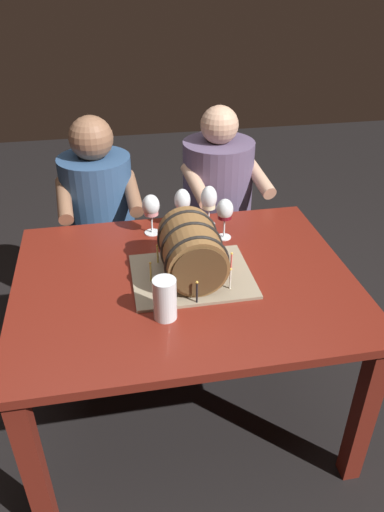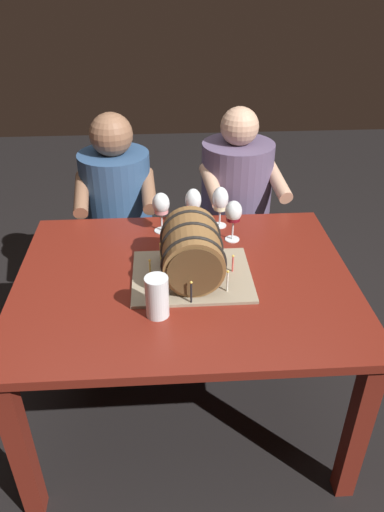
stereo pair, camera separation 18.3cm
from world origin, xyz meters
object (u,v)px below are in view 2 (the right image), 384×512
Objects in this scene: beer_pint at (157,298)px; barrel_cake at (192,253)px; dining_table at (185,298)px; wine_glass_empty at (193,201)px; person_seated_right at (235,219)px; wine_glass_white at (220,201)px; wine_glass_red at (233,213)px; wine_glass_rose at (161,205)px; person_seated_left at (119,224)px.

barrel_cake is at bearing 58.25° from beer_pint.
beer_pint is at bearing -115.45° from dining_table.
wine_glass_empty is 0.56m from person_seated_right.
wine_glass_red is at bearing -72.23° from wine_glass_white.
wine_glass_rose and wine_glass_red have the same top height.
wine_glass_red is 0.60m from beer_pint.
wine_glass_empty is 0.63m from person_seated_left.
wine_glass_white is at bearing 0.96° from wine_glass_empty.
dining_table is 8.49× the size of beer_pint.
wine_glass_white is 0.17× the size of person_seated_left.
person_seated_left is (-0.50, 0.39, -0.32)m from wine_glass_white.
wine_glass_red is at bearing -17.75° from wine_glass_rose.
wine_glass_white is at bearing -38.21° from person_seated_left.
wine_glass_white is at bearing -108.95° from person_seated_right.
wine_glass_red is at bearing 51.05° from dining_table.
dining_table is 0.86m from person_seated_right.
person_seated_right is at bearing 46.67° from wine_glass_rose.
person_seated_right is at bearing 70.23° from barrel_cake.
beer_pint is (-0.10, -0.22, 0.17)m from dining_table.
beer_pint is 0.13× the size of person_seated_left.
wine_glass_red is 0.16× the size of person_seated_left.
wine_glass_red is at bearing -100.17° from person_seated_right.
barrel_cake is 2.43× the size of wine_glass_empty.
wine_glass_white is at bearing 65.80° from dining_table.
wine_glass_empty is at bearing 85.55° from barrel_cake.
dining_table is 7.00× the size of wine_glass_rose.
beer_pint is (-0.02, -0.60, -0.06)m from wine_glass_rose.
wine_glass_rose is 0.60m from beer_pint.
beer_pint is at bearing -78.22° from person_seated_left.
wine_glass_empty is 0.12m from wine_glass_white.
person_seated_right is (0.14, 0.39, -0.30)m from wine_glass_white.
person_seated_left is at bearing 101.78° from beer_pint.
wine_glass_white is 0.52m from person_seated_right.
barrel_cake is 0.93m from person_seated_left.
wine_glass_empty is at bearing 81.46° from dining_table.
beer_pint is (-0.13, -0.22, -0.04)m from barrel_cake.
wine_glass_red is 0.61m from person_seated_right.
person_seated_right is (0.64, 0.00, 0.01)m from person_seated_left.
wine_glass_empty is 0.65m from beer_pint.
person_seated_right is at bearing 79.83° from wine_glass_red.
wine_glass_white is (-0.04, 0.13, -0.00)m from wine_glass_red.
person_seated_right reaches higher than wine_glass_red.
wine_glass_rose is at bearing -61.10° from person_seated_left.
wine_glass_white reaches higher than wine_glass_empty.
barrel_cake is 0.40m from wine_glass_rose.
beer_pint is (-0.33, -0.50, -0.06)m from wine_glass_red.
person_seated_left is (-0.38, 0.40, -0.32)m from wine_glass_empty.
person_seated_left reaches higher than wine_glass_red.
person_seated_right is (0.40, 0.42, -0.30)m from wine_glass_rose.
wine_glass_empty reaches higher than wine_glass_red.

